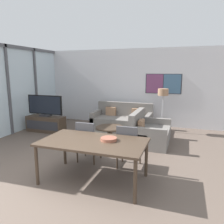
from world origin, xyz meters
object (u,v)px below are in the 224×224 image
(dining_chair_left, at_px, (88,139))
(sofa_main, at_px, (122,121))
(television, at_px, (45,106))
(dining_chair_centre, at_px, (128,144))
(fruit_bowl, at_px, (109,139))
(coffee_table, at_px, (110,130))
(sofa_side, at_px, (148,133))
(floor_lamp, at_px, (163,96))
(tv_console, at_px, (46,124))
(dining_table, at_px, (93,144))

(dining_chair_left, bearing_deg, sofa_main, 91.25)
(television, height_order, sofa_main, television)
(dining_chair_centre, bearing_deg, fruit_bowl, -109.16)
(sofa_main, bearing_deg, coffee_table, -90.00)
(sofa_main, xyz_separation_m, coffee_table, (0.00, -1.34, 0.01))
(coffee_table, height_order, fruit_bowl, fruit_bowl)
(television, distance_m, sofa_side, 3.48)
(floor_lamp, bearing_deg, sofa_side, -99.91)
(tv_console, bearing_deg, fruit_bowl, -38.03)
(floor_lamp, bearing_deg, dining_chair_left, -112.78)
(fruit_bowl, relative_size, floor_lamp, 0.21)
(dining_table, relative_size, dining_chair_centre, 2.06)
(sofa_main, distance_m, coffee_table, 1.34)
(floor_lamp, bearing_deg, television, -161.14)
(floor_lamp, bearing_deg, coffee_table, -133.84)
(sofa_side, xyz_separation_m, dining_table, (-0.58, -2.45, 0.42))
(television, relative_size, floor_lamp, 0.88)
(television, xyz_separation_m, sofa_side, (3.43, -0.09, -0.59))
(sofa_side, bearing_deg, dining_chair_left, 148.48)
(dining_chair_centre, relative_size, floor_lamp, 0.64)
(tv_console, bearing_deg, sofa_main, 27.11)
(coffee_table, bearing_deg, dining_table, -77.46)
(sofa_main, distance_m, dining_chair_centre, 3.19)
(dining_chair_left, relative_size, floor_lamp, 0.64)
(dining_table, xyz_separation_m, dining_chair_left, (-0.47, 0.74, -0.18))
(sofa_main, relative_size, floor_lamp, 1.41)
(fruit_bowl, bearing_deg, sofa_main, 102.30)
(dining_table, xyz_separation_m, dining_chair_centre, (0.47, 0.71, -0.18))
(sofa_side, xyz_separation_m, dining_chair_centre, (-0.12, -1.74, 0.23))
(dining_chair_left, xyz_separation_m, fruit_bowl, (0.72, -0.63, 0.28))
(tv_console, relative_size, dining_chair_centre, 1.40)
(television, bearing_deg, floor_lamp, 18.86)
(coffee_table, xyz_separation_m, dining_chair_centre, (1.00, -1.68, 0.22))
(sofa_main, bearing_deg, dining_chair_centre, -71.71)
(dining_table, distance_m, floor_lamp, 3.91)
(coffee_table, bearing_deg, fruit_bowl, -70.93)
(tv_console, height_order, fruit_bowl, fruit_bowl)
(coffee_table, height_order, dining_chair_centre, dining_chair_centre)
(dining_chair_left, distance_m, dining_chair_centre, 0.93)
(tv_console, distance_m, sofa_side, 3.43)
(dining_table, height_order, dining_chair_left, dining_chair_left)
(dining_chair_left, xyz_separation_m, floor_lamp, (1.28, 3.05, 0.69))
(coffee_table, height_order, dining_chair_left, dining_chair_left)
(television, height_order, dining_table, television)
(dining_chair_centre, bearing_deg, dining_table, -123.34)
(sofa_main, bearing_deg, fruit_bowl, -77.70)
(tv_console, distance_m, television, 0.61)
(coffee_table, xyz_separation_m, fruit_bowl, (0.79, -2.28, 0.50))
(sofa_main, relative_size, dining_chair_centre, 2.19)
(television, bearing_deg, tv_console, -90.00)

